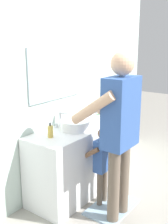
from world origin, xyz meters
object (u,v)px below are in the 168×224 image
at_px(soap_bottle, 50,131).
at_px(toothbrush_cup, 90,117).
at_px(child_toddler, 102,160).
at_px(adult_parent, 119,123).

bearing_deg(soap_bottle, toothbrush_cup, 0.70).
distance_m(toothbrush_cup, child_toddler, 0.68).
distance_m(toothbrush_cup, soap_bottle, 0.77).
height_order(toothbrush_cup, adult_parent, adult_parent).
xyz_separation_m(soap_bottle, child_toddler, (0.38, -0.43, -0.35)).
bearing_deg(adult_parent, child_toddler, 68.26).
distance_m(child_toddler, adult_parent, 0.58).
relative_size(soap_bottle, child_toddler, 0.18).
height_order(child_toddler, adult_parent, adult_parent).
bearing_deg(adult_parent, toothbrush_cup, 54.59).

